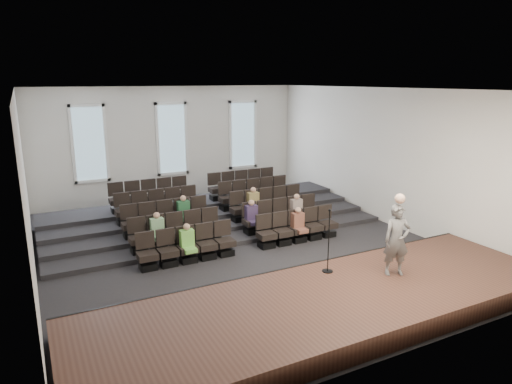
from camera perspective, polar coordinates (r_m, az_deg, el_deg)
ground at (r=15.06m, az=-2.23°, el=-6.65°), size 14.00×14.00×0.00m
ceiling at (r=14.10m, az=-2.42°, el=12.77°), size 12.00×14.00×0.02m
wall_back at (r=20.87m, az=-10.50°, el=6.02°), size 12.00×0.04×5.00m
wall_front at (r=8.73m, az=17.55°, el=-5.43°), size 12.00×0.04×5.00m
wall_left at (r=13.11m, az=-26.94°, el=0.09°), size 0.04×14.00×5.00m
wall_right at (r=17.72m, az=15.69°, el=4.35°), size 0.04×14.00×5.00m
stage at (r=10.94m, az=9.44°, el=-13.73°), size 11.80×3.60×0.50m
stage_lip at (r=12.25m, az=4.46°, el=-10.42°), size 11.80×0.06×0.52m
risers at (r=17.78m, az=-6.55°, el=-2.82°), size 11.80×4.80×0.60m
seating_rows at (r=16.19m, az=-4.55°, el=-2.67°), size 6.80×4.70×1.67m
windows at (r=20.78m, az=-10.46°, el=6.54°), size 8.44×0.10×3.24m
audience at (r=15.23m, az=-2.62°, el=-3.13°), size 5.45×2.64×1.10m
speaker at (r=11.91m, az=17.18°, el=-5.77°), size 0.78×0.65×1.81m
mic_stand at (r=11.82m, az=9.01°, el=-7.57°), size 0.28×0.28×1.67m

